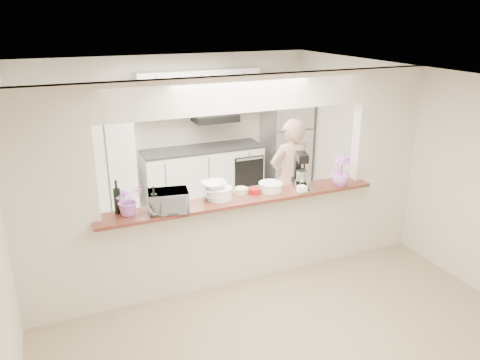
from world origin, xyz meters
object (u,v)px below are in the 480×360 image
refrigerator (286,144)px  toaster_oven (168,201)px  stand_mixer (301,171)px  person (290,180)px

refrigerator → toaster_oven: (-2.94, -2.75, 0.36)m
stand_mixer → person: bearing=69.8°
toaster_oven → person: size_ratio=0.24×
toaster_oven → person: person is taller
toaster_oven → stand_mixer: size_ratio=1.01×
refrigerator → toaster_oven: size_ratio=3.96×
refrigerator → person: size_ratio=0.96×
toaster_oven → refrigerator: bearing=52.9°
refrigerator → person: bearing=-116.6°
refrigerator → person: 2.07m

